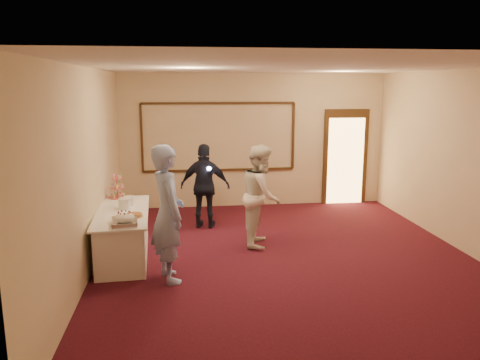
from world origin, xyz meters
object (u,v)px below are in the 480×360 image
Objects in this scene: buffet_table at (123,234)px; plate_stack_a at (124,204)px; cupcake_stand at (117,188)px; woman at (261,195)px; guest at (205,186)px; plate_stack_b at (129,201)px; man at (168,214)px; tart at (134,216)px; pavlova_tray at (124,219)px.

buffet_table is 10.49× the size of plate_stack_a.
cupcake_stand is 2.56m from woman.
guest is at bearing 53.37° from woman.
guest is at bearing 40.33° from plate_stack_b.
woman is (2.29, 0.23, 0.02)m from plate_stack_a.
man reaches higher than cupcake_stand.
plate_stack_a is 1.10× the size of plate_stack_b.
tart is at bearing -72.64° from cupcake_stand.
plate_stack_b reaches higher than tart.
plate_stack_b is 0.76m from tart.
tart is (0.22, -0.40, 0.41)m from buffet_table.
plate_stack_a is 0.73× the size of tart.
cupcake_stand reaches higher than tart.
pavlova_tray is at bearing 131.05° from woman.
woman reaches higher than pavlova_tray.
cupcake_stand is at bearing 101.49° from buffet_table.
woman is (2.08, 0.75, 0.08)m from tart.
woman is (2.50, -0.57, -0.06)m from cupcake_stand.
tart is 0.81m from man.
tart is 0.17× the size of guest.
pavlova_tray is 2.45m from woman.
woman is at bearing 0.17° from plate_stack_b.
woman is (2.31, 0.35, 0.49)m from buffet_table.
buffet_table is 0.48m from plate_stack_a.
plate_stack_b is at bearing 92.38° from pavlova_tray.
plate_stack_b is at bearing 104.13° from woman.
guest is at bearing 44.24° from plate_stack_a.
cupcake_stand is 2.13m from man.
tart is 2.22m from woman.
cupcake_stand is at bearing 114.76° from plate_stack_b.
pavlova_tray is 0.30× the size of woman.
guest is (0.65, 2.46, -0.15)m from man.
woman reaches higher than tart.
man is 2.06m from woman.
buffet_table is 1.37m from man.
man is at bearing -63.92° from cupcake_stand.
buffet_table is 0.61m from tart.
pavlova_tray is 2.57m from guest.
buffet_table is 0.90m from pavlova_tray.
buffet_table is 1.21× the size of woman.
plate_stack_a is 1.34m from man.
pavlova_tray is 0.38m from tart.
guest is (1.58, 0.54, -0.12)m from cupcake_stand.
woman is 1.44m from guest.
plate_stack_b is (0.06, 0.22, -0.01)m from plate_stack_a.
man reaches higher than buffet_table.
woman is at bearing 5.62° from plate_stack_a.
guest is (1.40, 1.47, 0.43)m from buffet_table.
tart is at bearing -78.84° from plate_stack_b.
man is (0.75, -0.99, 0.59)m from buffet_table.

